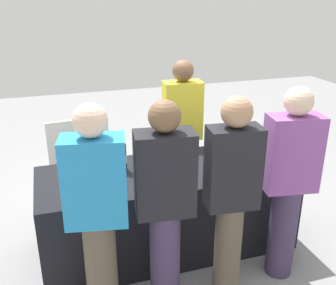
{
  "coord_description": "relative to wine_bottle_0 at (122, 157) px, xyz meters",
  "views": [
    {
      "loc": [
        -0.91,
        -2.85,
        2.18
      ],
      "look_at": [
        0.0,
        0.0,
        1.01
      ],
      "focal_mm": 41.63,
      "sensor_mm": 36.0,
      "label": 1
    }
  ],
  "objects": [
    {
      "name": "guest_0",
      "position": [
        -0.32,
        -0.77,
        -0.02
      ],
      "size": [
        0.43,
        0.29,
        1.58
      ],
      "rotation": [
        0.0,
        0.0,
        -0.19
      ],
      "color": "brown",
      "rests_on": "ground_plane"
    },
    {
      "name": "wine_glass_3",
      "position": [
        0.84,
        -0.27,
        -0.01
      ],
      "size": [
        0.06,
        0.06,
        0.14
      ],
      "color": "silver",
      "rests_on": "tasting_table"
    },
    {
      "name": "wine_bottle_1",
      "position": [
        0.4,
        0.07,
        -0.0
      ],
      "size": [
        0.07,
        0.07,
        0.32
      ],
      "color": "black",
      "rests_on": "tasting_table"
    },
    {
      "name": "ice_bucket",
      "position": [
        1.07,
        -0.14,
        -0.02
      ],
      "size": [
        0.18,
        0.18,
        0.19
      ],
      "primitive_type": "cylinder",
      "color": "silver",
      "rests_on": "tasting_table"
    },
    {
      "name": "wine_glass_2",
      "position": [
        0.5,
        -0.23,
        -0.02
      ],
      "size": [
        0.06,
        0.06,
        0.13
      ],
      "color": "silver",
      "rests_on": "tasting_table"
    },
    {
      "name": "guest_1",
      "position": [
        0.13,
        -0.79,
        -0.03
      ],
      "size": [
        0.42,
        0.26,
        1.56
      ],
      "rotation": [
        0.0,
        0.0,
        -0.13
      ],
      "color": "#3F3351",
      "rests_on": "ground_plane"
    },
    {
      "name": "wine_glass_5",
      "position": [
        1.11,
        -0.22,
        -0.02
      ],
      "size": [
        0.07,
        0.07,
        0.14
      ],
      "color": "silver",
      "rests_on": "tasting_table"
    },
    {
      "name": "wine_bottle_0",
      "position": [
        0.0,
        0.0,
        0.0
      ],
      "size": [
        0.08,
        0.08,
        0.32
      ],
      "color": "black",
      "rests_on": "tasting_table"
    },
    {
      "name": "ground_plane",
      "position": [
        0.37,
        -0.12,
        -0.88
      ],
      "size": [
        12.0,
        12.0,
        0.0
      ],
      "primitive_type": "plane",
      "color": "gray"
    },
    {
      "name": "wine_glass_0",
      "position": [
        -0.13,
        -0.32,
        -0.02
      ],
      "size": [
        0.07,
        0.07,
        0.14
      ],
      "color": "silver",
      "rests_on": "tasting_table"
    },
    {
      "name": "wine_bottle_3",
      "position": [
        1.18,
        0.03,
        0.0
      ],
      "size": [
        0.08,
        0.08,
        0.32
      ],
      "color": "black",
      "rests_on": "tasting_table"
    },
    {
      "name": "guest_3",
      "position": [
        1.13,
        -0.74,
        -0.03
      ],
      "size": [
        0.42,
        0.28,
        1.57
      ],
      "rotation": [
        0.0,
        0.0,
        -0.16
      ],
      "color": "#3F3351",
      "rests_on": "ground_plane"
    },
    {
      "name": "wine_glass_1",
      "position": [
        0.27,
        -0.24,
        -0.02
      ],
      "size": [
        0.07,
        0.07,
        0.13
      ],
      "color": "silver",
      "rests_on": "tasting_table"
    },
    {
      "name": "server_pouring",
      "position": [
        0.73,
        0.53,
        -0.03
      ],
      "size": [
        0.4,
        0.24,
        1.56
      ],
      "rotation": [
        0.0,
        0.0,
        3.05
      ],
      "color": "#3F3351",
      "rests_on": "ground_plane"
    },
    {
      "name": "tasting_table",
      "position": [
        0.37,
        -0.12,
        -0.5
      ],
      "size": [
        2.18,
        0.82,
        0.76
      ],
      "primitive_type": "cube",
      "color": "black",
      "rests_on": "ground_plane"
    },
    {
      "name": "wine_bottle_2",
      "position": [
        1.02,
        0.03,
        -0.01
      ],
      "size": [
        0.08,
        0.08,
        0.3
      ],
      "color": "black",
      "rests_on": "tasting_table"
    },
    {
      "name": "guest_2",
      "position": [
        0.6,
        -0.84,
        -0.02
      ],
      "size": [
        0.38,
        0.24,
        1.57
      ],
      "rotation": [
        0.0,
        0.0,
        -0.11
      ],
      "color": "brown",
      "rests_on": "ground_plane"
    },
    {
      "name": "wine_glass_4",
      "position": [
        0.92,
        -0.27,
        -0.0
      ],
      "size": [
        0.08,
        0.08,
        0.15
      ],
      "color": "silver",
      "rests_on": "tasting_table"
    },
    {
      "name": "menu_board",
      "position": [
        -0.29,
        0.89,
        -0.4
      ],
      "size": [
        0.63,
        0.07,
        0.96
      ],
      "primitive_type": "cube",
      "rotation": [
        0.0,
        0.0,
        0.06
      ],
      "color": "white",
      "rests_on": "ground_plane"
    }
  ]
}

